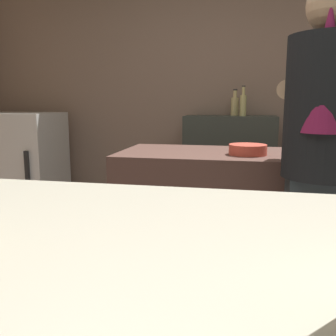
{
  "coord_description": "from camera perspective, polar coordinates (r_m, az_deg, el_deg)",
  "views": [
    {
      "loc": [
        -0.01,
        -1.26,
        1.21
      ],
      "look_at": [
        -0.12,
        -0.75,
        1.11
      ],
      "focal_mm": 39.94,
      "sensor_mm": 36.0,
      "label": 1
    }
  ],
  "objects": [
    {
      "name": "bottle_hot_sauce",
      "position": [
        3.16,
        11.38,
        9.51
      ],
      "size": [
        0.05,
        0.05,
        0.24
      ],
      "color": "#CFC479",
      "rests_on": "back_shelf"
    },
    {
      "name": "wall_back",
      "position": [
        3.47,
        12.27,
        12.26
      ],
      "size": [
        5.2,
        0.1,
        2.7
      ],
      "primitive_type": "cube",
      "color": "gray",
      "rests_on": "ground"
    },
    {
      "name": "back_shelf",
      "position": [
        3.25,
        9.25,
        -1.76
      ],
      "size": [
        0.76,
        0.36,
        1.09
      ],
      "primitive_type": "cube",
      "color": "#363C36",
      "rests_on": "ground"
    },
    {
      "name": "bottle_olive_oil",
      "position": [
        3.27,
        10.16,
        9.4
      ],
      "size": [
        0.07,
        0.07,
        0.22
      ],
      "color": "#DBC782",
      "rests_on": "back_shelf"
    },
    {
      "name": "bartender",
      "position": [
        1.65,
        22.72,
        1.23
      ],
      "size": [
        0.5,
        0.55,
        1.68
      ],
      "rotation": [
        0.0,
        0.0,
        1.23
      ],
      "color": "#2D353A",
      "rests_on": "ground"
    },
    {
      "name": "mixing_bowl",
      "position": [
        1.99,
        12.08,
        2.77
      ],
      "size": [
        0.2,
        0.2,
        0.05
      ],
      "primitive_type": "cylinder",
      "color": "#CB4B3A",
      "rests_on": "prep_counter"
    },
    {
      "name": "prep_counter",
      "position": [
        2.22,
        20.81,
        -10.07
      ],
      "size": [
        2.1,
        0.6,
        0.93
      ],
      "primitive_type": "cube",
      "color": "brown",
      "rests_on": "ground"
    },
    {
      "name": "mini_fridge",
      "position": [
        3.67,
        -21.36,
        -0.82
      ],
      "size": [
        0.69,
        0.58,
        1.11
      ],
      "color": "white",
      "rests_on": "ground"
    }
  ]
}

